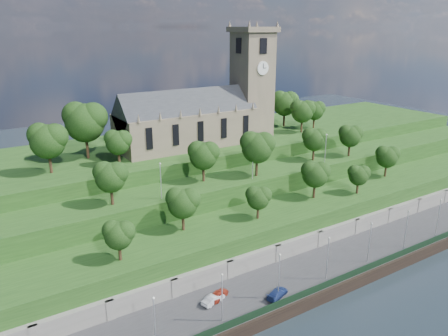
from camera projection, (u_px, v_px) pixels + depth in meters
ground at (345, 293)px, 70.80m from camera, size 320.00×320.00×0.00m
promenade at (319, 271)px, 75.31m from camera, size 160.00×12.00×2.00m
quay_wall at (346, 287)px, 70.42m from camera, size 160.00×0.50×2.20m
fence at (343, 277)px, 70.48m from camera, size 160.00×0.10×1.20m
retaining_wall at (296, 249)px, 79.65m from camera, size 160.00×2.10×5.00m
embankment_lower at (276, 229)px, 84.03m from camera, size 160.00×12.00×8.00m
embankment_upper at (244, 201)px, 92.26m from camera, size 160.00×10.00×12.00m
hilltop at (196, 169)px, 108.67m from camera, size 160.00×32.00×15.00m
church at (206, 111)px, 101.22m from camera, size 38.60×12.35×27.60m
trees_lower at (286, 183)px, 82.96m from camera, size 70.33×8.70×7.76m
trees_upper at (253, 148)px, 88.74m from camera, size 62.77×8.87×9.35m
trees_hilltop at (182, 118)px, 97.97m from camera, size 74.75×15.66×11.86m
lamp_posts_promenade at (328, 255)px, 69.83m from camera, size 60.36×0.36×7.54m
lamp_posts_upper at (253, 160)px, 86.79m from camera, size 40.36×0.36×6.67m
car_left at (218, 295)px, 65.82m from camera, size 4.23×3.09×1.34m
car_middle at (213, 299)px, 64.81m from camera, size 4.15×2.41×1.29m
car_right at (277, 293)px, 66.26m from camera, size 4.64×3.15×1.25m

